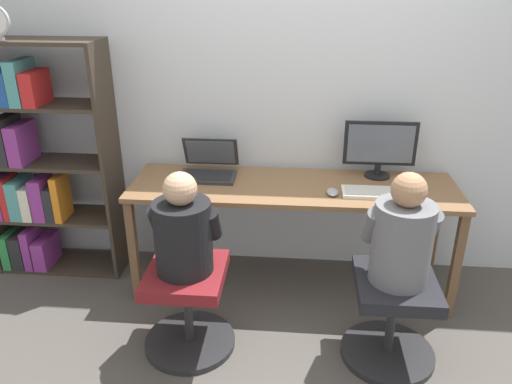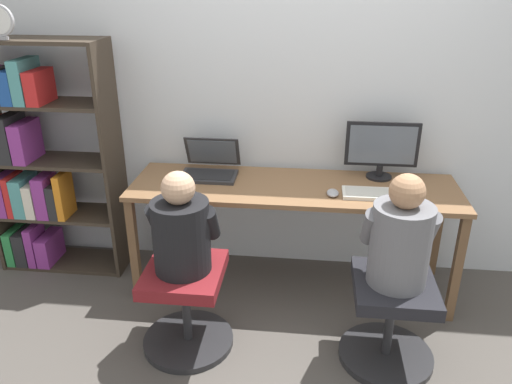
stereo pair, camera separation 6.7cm
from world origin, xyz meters
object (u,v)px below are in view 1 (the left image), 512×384
object	(u,v)px
office_chair_left	(392,315)
bookshelf	(31,165)
office_chair_right	(188,304)
keyboard	(379,193)
person_at_monitor	(402,236)
laptop	(208,168)
person_at_laptop	(183,231)
desktop_monitor	(380,148)

from	to	relation	value
office_chair_left	bookshelf	distance (m)	2.44
office_chair_right	keyboard	bearing A→B (deg)	27.05
bookshelf	keyboard	bearing A→B (deg)	-4.89
person_at_monitor	bookshelf	xyz separation A→B (m)	(-2.28, 0.72, 0.03)
office_chair_right	bookshelf	bearing A→B (deg)	148.10
laptop	person_at_laptop	distance (m)	0.76
office_chair_left	person_at_monitor	size ratio (longest dim) A/B	0.87
office_chair_left	person_at_laptop	distance (m)	1.19
laptop	person_at_laptop	world-z (taller)	person_at_laptop
keyboard	person_at_laptop	bearing A→B (deg)	-153.12
keyboard	office_chair_left	world-z (taller)	keyboard
office_chair_right	office_chair_left	bearing A→B (deg)	0.19
laptop	bookshelf	distance (m)	1.18
laptop	person_at_monitor	distance (m)	1.33
laptop	person_at_monitor	size ratio (longest dim) A/B	0.61
person_at_laptop	bookshelf	xyz separation A→B (m)	(-1.18, 0.73, 0.04)
laptop	keyboard	xyz separation A→B (m)	(1.06, -0.22, -0.04)
laptop	bookshelf	size ratio (longest dim) A/B	0.23
desktop_monitor	laptop	world-z (taller)	desktop_monitor
office_chair_right	bookshelf	distance (m)	1.47
keyboard	person_at_monitor	xyz separation A→B (m)	(0.04, -0.53, 0.00)
office_chair_right	person_at_monitor	xyz separation A→B (m)	(1.10, 0.01, 0.47)
keyboard	person_at_laptop	size ratio (longest dim) A/B	0.79
desktop_monitor	bookshelf	distance (m)	2.27
keyboard	bookshelf	distance (m)	2.24
desktop_monitor	keyboard	bearing A→B (deg)	-95.19
keyboard	office_chair_right	size ratio (longest dim) A/B	0.86
desktop_monitor	person_at_laptop	xyz separation A→B (m)	(-1.09, -0.83, -0.20)
keyboard	bookshelf	xyz separation A→B (m)	(-2.24, 0.19, 0.03)
laptop	person_at_laptop	xyz separation A→B (m)	(-0.00, -0.76, -0.05)
office_chair_right	person_at_monitor	world-z (taller)	person_at_monitor
person_at_monitor	person_at_laptop	size ratio (longest dim) A/B	1.06
office_chair_left	office_chair_right	size ratio (longest dim) A/B	1.00
laptop	office_chair_right	size ratio (longest dim) A/B	0.71
office_chair_right	bookshelf	world-z (taller)	bookshelf
desktop_monitor	office_chair_right	bearing A→B (deg)	-142.62
laptop	bookshelf	xyz separation A→B (m)	(-1.18, -0.03, -0.01)
laptop	office_chair_right	xyz separation A→B (m)	(-0.00, -0.76, -0.50)
laptop	bookshelf	bearing A→B (deg)	-178.62
person_at_monitor	person_at_laptop	distance (m)	1.10
person_at_laptop	bookshelf	distance (m)	1.38
desktop_monitor	office_chair_right	world-z (taller)	desktop_monitor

